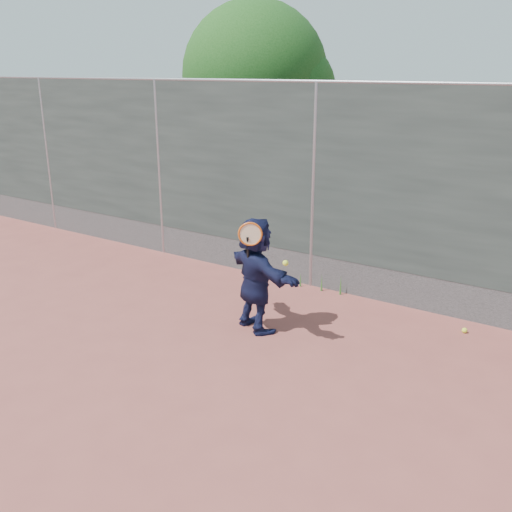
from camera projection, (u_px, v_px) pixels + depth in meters
The scene contains 7 objects.
ground at pixel (153, 386), 6.00m from camera, with size 80.00×80.00×0.00m, color #9E4C42.
player at pixel (256, 275), 7.09m from camera, with size 1.36×0.43×1.47m, color #161A3E.
ball_ground at pixel (465, 330), 7.18m from camera, with size 0.07×0.07×0.07m, color #E3F235.
fence at pixel (314, 183), 8.28m from camera, with size 20.00×0.06×3.03m.
swing_action at pixel (254, 238), 6.70m from camera, with size 0.68×0.17×0.51m.
tree_left at pixel (262, 80), 11.75m from camera, with size 3.15×3.00×4.53m.
weed_clump at pixel (324, 283), 8.49m from camera, with size 0.68×0.07×0.30m.
Camera 1 is at (3.79, -3.81, 3.18)m, focal length 40.00 mm.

